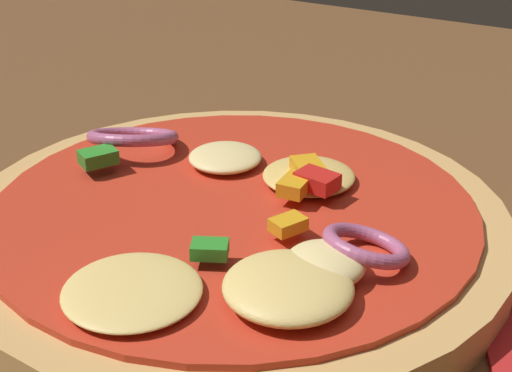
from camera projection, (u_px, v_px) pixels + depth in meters
name	position (u px, v px, depth m)	size (l,w,h in m)	color
dining_table	(305.00, 314.00, 0.32)	(1.26, 0.86, 0.03)	brown
pizza	(235.00, 225.00, 0.34)	(0.24, 0.24, 0.04)	tan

